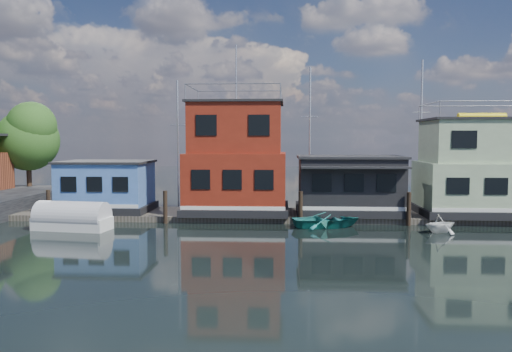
# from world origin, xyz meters

# --- Properties ---
(ground) EXTENTS (160.00, 160.00, 0.00)m
(ground) POSITION_xyz_m (0.00, 0.00, 0.00)
(ground) COLOR black
(ground) RESTS_ON ground
(dock) EXTENTS (48.00, 5.00, 0.40)m
(dock) POSITION_xyz_m (0.00, 12.00, 0.20)
(dock) COLOR #595147
(dock) RESTS_ON ground
(houseboat_blue) EXTENTS (6.40, 4.90, 3.66)m
(houseboat_blue) POSITION_xyz_m (-18.00, 12.00, 2.21)
(houseboat_blue) COLOR black
(houseboat_blue) RESTS_ON dock
(houseboat_red) EXTENTS (7.40, 5.90, 11.86)m
(houseboat_red) POSITION_xyz_m (-8.50, 12.00, 4.10)
(houseboat_red) COLOR black
(houseboat_red) RESTS_ON dock
(houseboat_dark) EXTENTS (7.40, 6.10, 4.06)m
(houseboat_dark) POSITION_xyz_m (-0.50, 11.98, 2.42)
(houseboat_dark) COLOR black
(houseboat_dark) RESTS_ON dock
(houseboat_green) EXTENTS (8.40, 5.90, 7.03)m
(houseboat_green) POSITION_xyz_m (8.50, 12.00, 3.55)
(houseboat_green) COLOR black
(houseboat_green) RESTS_ON dock
(pilings) EXTENTS (42.28, 0.28, 2.20)m
(pilings) POSITION_xyz_m (-0.33, 9.20, 1.10)
(pilings) COLOR #2D2116
(pilings) RESTS_ON ground
(background_masts) EXTENTS (36.40, 0.16, 12.00)m
(background_masts) POSITION_xyz_m (4.76, 18.00, 5.55)
(background_masts) COLOR silver
(background_masts) RESTS_ON ground
(tarp_runabout) EXTENTS (4.88, 2.50, 1.90)m
(tarp_runabout) POSITION_xyz_m (-18.23, 6.57, 0.71)
(tarp_runabout) COLOR silver
(tarp_runabout) RESTS_ON ground
(dinghy_white) EXTENTS (2.75, 2.60, 1.14)m
(dinghy_white) POSITION_xyz_m (4.30, 6.82, 0.57)
(dinghy_white) COLOR white
(dinghy_white) RESTS_ON ground
(dinghy_teal) EXTENTS (4.96, 4.02, 0.91)m
(dinghy_teal) POSITION_xyz_m (-2.34, 8.40, 0.45)
(dinghy_teal) COLOR #227E7B
(dinghy_teal) RESTS_ON ground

